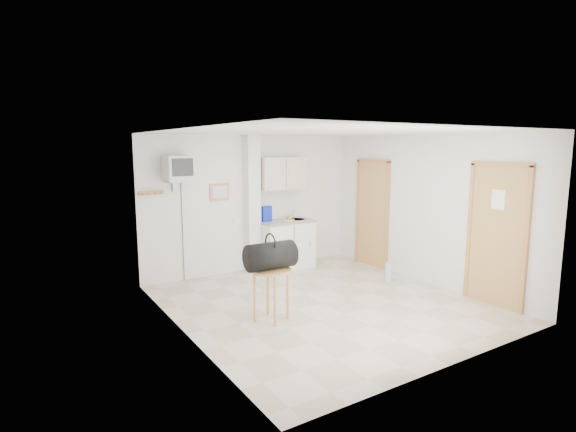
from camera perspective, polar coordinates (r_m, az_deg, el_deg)
ground at (r=6.78m, az=4.54°, el=-10.99°), size 4.50×4.50×0.00m
room_envelope at (r=6.64m, az=5.90°, el=2.22°), size 4.24×4.54×2.55m
kitchenette at (r=8.49m, az=-0.38°, el=-1.30°), size 1.03×0.58×2.10m
crt_television at (r=7.52m, az=-13.74°, el=5.83°), size 0.44×0.45×2.15m
round_table at (r=5.96m, az=-2.14°, el=-7.86°), size 0.53×0.53×0.70m
duffel_bag at (r=5.88m, az=-2.24°, el=-5.04°), size 0.65×0.36×0.48m
water_bottle at (r=7.99m, az=12.62°, el=-6.90°), size 0.12×0.12×0.36m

